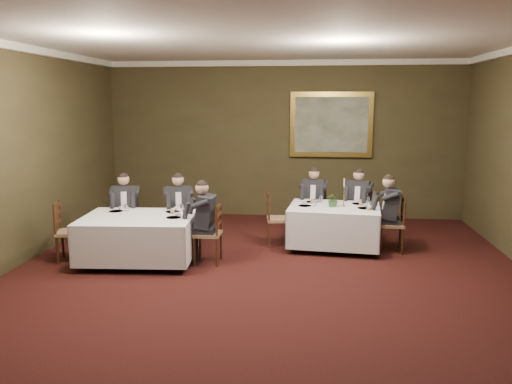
% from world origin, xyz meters
% --- Properties ---
extents(ground, '(10.00, 10.00, 0.00)m').
position_xyz_m(ground, '(0.00, 0.00, 0.00)').
color(ground, black).
rests_on(ground, ground).
extents(ceiling, '(8.00, 10.00, 0.10)m').
position_xyz_m(ceiling, '(0.00, 0.00, 3.50)').
color(ceiling, silver).
rests_on(ceiling, back_wall).
extents(back_wall, '(8.00, 0.10, 3.50)m').
position_xyz_m(back_wall, '(0.00, 5.00, 1.75)').
color(back_wall, '#382F1C').
rests_on(back_wall, ground).
extents(crown_molding, '(8.00, 10.00, 0.12)m').
position_xyz_m(crown_molding, '(0.00, 0.00, 3.44)').
color(crown_molding, white).
rests_on(crown_molding, back_wall).
extents(table_main, '(1.71, 1.36, 0.67)m').
position_xyz_m(table_main, '(1.06, 2.48, 0.45)').
color(table_main, '#321B0E').
rests_on(table_main, ground).
extents(table_second, '(1.90, 1.50, 0.67)m').
position_xyz_m(table_second, '(-2.14, 1.33, 0.45)').
color(table_second, '#321B0E').
rests_on(table_second, ground).
extents(chair_main_backleft, '(0.51, 0.50, 1.00)m').
position_xyz_m(chair_main_backleft, '(0.71, 3.34, 0.28)').
color(chair_main_backleft, olive).
rests_on(chair_main_backleft, ground).
extents(diner_main_backleft, '(0.48, 0.55, 1.35)m').
position_xyz_m(diner_main_backleft, '(0.71, 3.32, 0.51)').
color(diner_main_backleft, black).
rests_on(diner_main_backleft, chair_main_backleft).
extents(chair_main_backright, '(0.55, 0.54, 1.00)m').
position_xyz_m(chair_main_backright, '(1.57, 3.26, 0.28)').
color(chair_main_backright, olive).
rests_on(chair_main_backright, ground).
extents(diner_main_backright, '(0.53, 0.58, 1.35)m').
position_xyz_m(diner_main_backright, '(1.56, 3.25, 0.51)').
color(diner_main_backright, black).
rests_on(diner_main_backright, chair_main_backright).
extents(chair_main_endleft, '(0.48, 0.50, 1.00)m').
position_xyz_m(chair_main_endleft, '(0.06, 2.57, 0.28)').
color(chair_main_endleft, olive).
rests_on(chair_main_endleft, ground).
extents(chair_main_endright, '(0.45, 0.47, 1.00)m').
position_xyz_m(chair_main_endright, '(2.07, 2.39, 0.28)').
color(chair_main_endright, olive).
rests_on(chair_main_endright, ground).
extents(diner_main_endright, '(0.50, 0.44, 1.35)m').
position_xyz_m(diner_main_endright, '(2.06, 2.39, 0.51)').
color(diner_main_endright, black).
rests_on(diner_main_endright, chair_main_endright).
extents(chair_sec_backleft, '(0.52, 0.51, 1.00)m').
position_xyz_m(chair_sec_backleft, '(-2.70, 2.22, 0.28)').
color(chair_sec_backleft, olive).
rests_on(chair_sec_backleft, ground).
extents(diner_sec_backleft, '(0.50, 0.56, 1.35)m').
position_xyz_m(diner_sec_backleft, '(-2.69, 2.21, 0.51)').
color(diner_sec_backleft, black).
rests_on(diner_sec_backleft, chair_sec_backleft).
extents(chair_sec_backright, '(0.54, 0.53, 1.00)m').
position_xyz_m(chair_sec_backright, '(-1.73, 2.29, 0.28)').
color(chair_sec_backright, olive).
rests_on(chair_sec_backright, ground).
extents(diner_sec_backright, '(0.52, 0.57, 1.35)m').
position_xyz_m(diner_sec_backright, '(-1.72, 2.28, 0.51)').
color(diner_sec_backright, black).
rests_on(diner_sec_backright, chair_sec_backright).
extents(chair_sec_endright, '(0.43, 0.45, 1.00)m').
position_xyz_m(chair_sec_endright, '(-1.00, 1.41, 0.28)').
color(chair_sec_endright, olive).
rests_on(chair_sec_endright, ground).
extents(diner_sec_endright, '(0.48, 0.42, 1.35)m').
position_xyz_m(diner_sec_endright, '(-1.01, 1.41, 0.51)').
color(diner_sec_endright, black).
rests_on(diner_sec_endright, chair_sec_endright).
extents(chair_sec_endleft, '(0.52, 0.53, 1.00)m').
position_xyz_m(chair_sec_endleft, '(-3.28, 1.24, 0.28)').
color(chair_sec_endleft, olive).
rests_on(chair_sec_endleft, ground).
extents(centerpiece, '(0.30, 0.27, 0.29)m').
position_xyz_m(centerpiece, '(1.05, 2.45, 0.91)').
color(centerpiece, '#2D5926').
rests_on(centerpiece, table_main).
extents(candlestick, '(0.08, 0.08, 0.52)m').
position_xyz_m(candlestick, '(1.23, 2.52, 0.95)').
color(candlestick, '#BC8D39').
rests_on(candlestick, table_main).
extents(place_setting_table_main, '(0.33, 0.31, 0.14)m').
position_xyz_m(place_setting_table_main, '(0.72, 2.88, 0.80)').
color(place_setting_table_main, white).
rests_on(place_setting_table_main, table_main).
extents(place_setting_table_second, '(0.33, 0.31, 0.14)m').
position_xyz_m(place_setting_table_second, '(-2.60, 1.70, 0.80)').
color(place_setting_table_second, white).
rests_on(place_setting_table_second, table_second).
extents(painting, '(1.81, 0.09, 1.43)m').
position_xyz_m(painting, '(1.06, 4.94, 2.10)').
color(painting, '#B89643').
rests_on(painting, back_wall).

